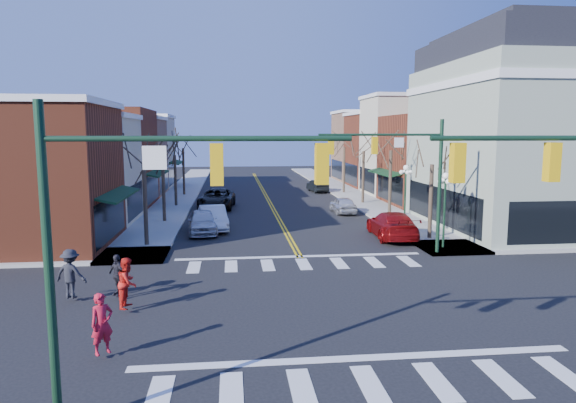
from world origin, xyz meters
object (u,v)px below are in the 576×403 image
object	(u,v)px
car_right_far	(317,186)
car_left_mid	(213,218)
car_left_far	(217,199)
car_right_mid	(343,205)
victorian_corner	(529,130)
pedestrian_dark_b	(71,274)
pedestrian_red_a	(102,324)
car_right_near	(392,225)
lamppost_corner	(445,197)
pedestrian_red_b	(128,283)
lamppost_midblock	(405,185)
pedestrian_dark_a	(117,275)
car_left_near	(202,222)

from	to	relation	value
car_right_far	car_left_mid	bearing A→B (deg)	55.23
car_left_far	car_right_mid	size ratio (longest dim) A/B	1.53
car_left_far	car_right_mid	distance (m)	10.90
victorian_corner	pedestrian_dark_b	distance (m)	29.78
car_right_mid	car_right_far	world-z (taller)	car_right_mid
car_left_far	pedestrian_red_a	world-z (taller)	pedestrian_red_a
car_right_near	lamppost_corner	bearing A→B (deg)	121.47
pedestrian_red_a	car_right_near	bearing A→B (deg)	12.63
lamppost_corner	pedestrian_red_b	size ratio (longest dim) A/B	2.32
pedestrian_dark_b	car_left_mid	bearing A→B (deg)	-92.19
pedestrian_red_a	pedestrian_red_b	distance (m)	3.99
car_right_mid	pedestrian_dark_b	xyz separation A→B (m)	(-15.20, -20.36, 0.44)
car_left_far	car_right_far	distance (m)	15.44
car_left_far	pedestrian_red_a	distance (m)	29.53
car_right_far	pedestrian_dark_b	bearing A→B (deg)	58.41
lamppost_midblock	pedestrian_red_b	size ratio (longest dim) A/B	2.32
car_left_mid	pedestrian_dark_a	size ratio (longest dim) A/B	2.91
pedestrian_dark_a	pedestrian_dark_b	world-z (taller)	pedestrian_dark_b
victorian_corner	car_right_mid	world-z (taller)	victorian_corner
victorian_corner	pedestrian_dark_b	xyz separation A→B (m)	(-26.25, -12.92, -5.55)
lamppost_corner	car_right_mid	world-z (taller)	lamppost_corner
victorian_corner	car_right_mid	xyz separation A→B (m)	(-11.06, 7.44, -5.98)
lamppost_midblock	car_left_near	size ratio (longest dim) A/B	0.95
lamppost_corner	pedestrian_red_a	distance (m)	19.87
car_right_near	pedestrian_red_a	size ratio (longest dim) A/B	3.14
car_left_mid	pedestrian_dark_a	xyz separation A→B (m)	(-3.22, -14.28, 0.18)
lamppost_corner	car_right_far	distance (m)	28.51
car_left_far	car_right_far	xyz separation A→B (m)	(10.65, 11.18, -0.17)
lamppost_corner	car_right_mid	distance (m)	13.91
victorian_corner	car_right_far	bearing A→B (deg)	115.50
car_right_mid	car_right_far	distance (m)	14.89
lamppost_midblock	car_left_mid	xyz separation A→B (m)	(-13.01, 0.96, -2.17)
car_left_near	pedestrian_dark_b	size ratio (longest dim) A/B	2.37
victorian_corner	car_right_far	world-z (taller)	victorian_corner
car_left_mid	car_right_near	distance (m)	11.85
car_left_mid	car_right_far	bearing A→B (deg)	55.84
lamppost_midblock	car_right_mid	world-z (taller)	lamppost_midblock
car_left_near	car_right_mid	distance (m)	13.10
lamppost_corner	lamppost_midblock	world-z (taller)	same
car_left_far	car_right_mid	xyz separation A→B (m)	(10.24, -3.71, -0.17)
car_left_near	car_right_mid	size ratio (longest dim) A/B	1.15
victorian_corner	pedestrian_dark_b	bearing A→B (deg)	-153.79
victorian_corner	pedestrian_dark_a	size ratio (longest dim) A/B	8.61
car_left_mid	pedestrian_dark_a	bearing A→B (deg)	-109.82
lamppost_midblock	pedestrian_dark_b	size ratio (longest dim) A/B	2.25
lamppost_midblock	pedestrian_red_b	world-z (taller)	lamppost_midblock
pedestrian_red_b	lamppost_corner	bearing A→B (deg)	-54.99
car_right_mid	car_left_mid	bearing A→B (deg)	28.68
car_right_near	car_right_mid	world-z (taller)	car_right_near
lamppost_corner	car_left_near	xyz separation A→B (m)	(-13.64, 6.15, -2.19)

